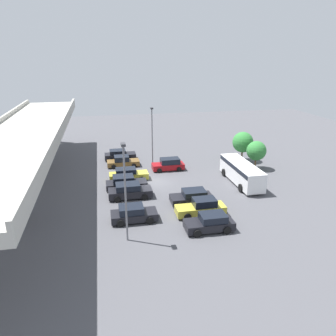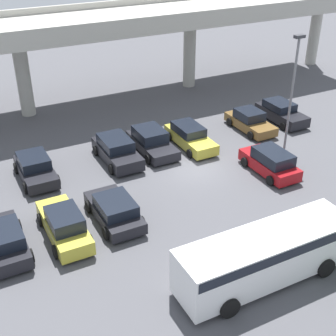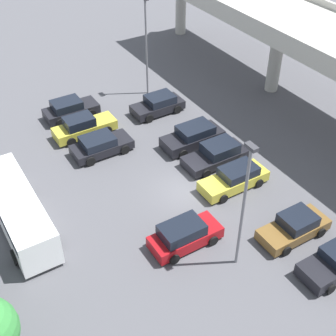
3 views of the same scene
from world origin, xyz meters
name	(u,v)px [view 2 (image 2 of 3)]	position (x,y,z in m)	size (l,w,h in m)	color
ground_plane	(195,168)	(0.00, 0.00, 0.00)	(97.75, 97.75, 0.00)	#4C4C51
highway_overpass	(110,26)	(0.00, 14.21, 6.39)	(46.75, 7.87, 7.67)	#ADAAA0
parked_car_0	(4,241)	(-12.69, -3.00, 0.74)	(2.17, 4.39, 1.57)	black
parked_car_1	(35,168)	(-9.57, 3.55, 0.73)	(2.17, 4.35, 1.53)	black
parked_car_2	(115,210)	(-6.84, -2.98, 0.70)	(2.24, 4.45, 1.45)	black
parked_car_3	(151,141)	(-1.44, 3.62, 0.73)	(2.26, 4.78, 1.57)	black
parked_car_4	(190,137)	(1.35, 3.09, 0.71)	(2.04, 4.83, 1.51)	gold
parked_car_5	(270,162)	(3.98, -2.68, 0.78)	(2.05, 4.32, 1.63)	maroon
parked_car_6	(250,121)	(6.79, 3.34, 0.69)	(2.11, 4.46, 1.53)	brown
parked_car_7	(281,112)	(9.99, 3.58, 0.72)	(2.14, 4.58, 1.52)	black
parked_car_8	(64,225)	(-9.68, -3.12, 0.77)	(1.98, 4.87, 1.69)	gold
parked_car_9	(117,150)	(-4.14, 3.40, 0.78)	(2.23, 4.74, 1.63)	black
shuttle_bus	(266,253)	(-2.45, -10.40, 1.50)	(8.63, 2.62, 2.50)	white
lamp_post_near_aisle	(293,87)	(6.66, -0.89, 4.77)	(0.70, 0.35, 8.17)	slate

